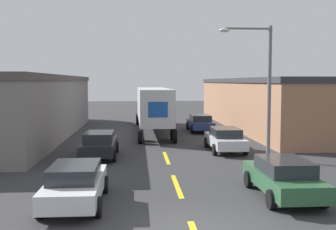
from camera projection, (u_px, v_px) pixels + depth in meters
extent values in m
plane|color=#333335|center=(194.00, 230.00, 12.06)|extent=(160.00, 160.00, 0.00)
cube|color=yellow|center=(177.00, 186.00, 17.21)|extent=(0.20, 3.82, 0.01)
cube|color=yellow|center=(166.00, 158.00, 23.50)|extent=(0.20, 3.82, 0.01)
cube|color=slate|center=(3.00, 109.00, 31.80)|extent=(9.88, 25.19, 4.31)
cube|color=#4C4742|center=(2.00, 78.00, 31.61)|extent=(10.08, 25.39, 0.40)
cube|color=#9E7051|center=(295.00, 105.00, 39.53)|extent=(12.81, 28.76, 4.15)
cube|color=#333338|center=(296.00, 80.00, 39.35)|extent=(13.01, 28.96, 0.40)
cube|color=navy|center=(149.00, 105.00, 42.24)|extent=(2.30, 2.95, 2.82)
cube|color=silver|center=(153.00, 104.00, 34.20)|extent=(2.54, 12.62, 2.61)
cube|color=#194CA3|center=(158.00, 110.00, 27.93)|extent=(1.31, 0.05, 1.04)
cylinder|color=black|center=(161.00, 118.00, 42.81)|extent=(0.29, 0.99, 0.99)
cylinder|color=black|center=(137.00, 119.00, 42.61)|extent=(0.29, 0.99, 0.99)
cylinder|color=black|center=(162.00, 120.00, 41.65)|extent=(0.29, 0.99, 0.99)
cylinder|color=black|center=(138.00, 120.00, 41.45)|extent=(0.29, 0.99, 0.99)
cylinder|color=black|center=(173.00, 134.00, 30.38)|extent=(0.29, 0.99, 0.99)
cylinder|color=black|center=(140.00, 134.00, 30.18)|extent=(0.29, 0.99, 0.99)
cylinder|color=black|center=(175.00, 136.00, 28.99)|extent=(0.29, 0.99, 0.99)
cylinder|color=black|center=(140.00, 137.00, 28.79)|extent=(0.29, 0.99, 0.99)
cube|color=silver|center=(225.00, 141.00, 25.76)|extent=(1.78, 4.72, 0.60)
cube|color=#23282D|center=(225.00, 132.00, 25.58)|extent=(1.57, 2.45, 0.51)
cylinder|color=black|center=(234.00, 142.00, 27.30)|extent=(0.22, 0.66, 0.66)
cylinder|color=black|center=(206.00, 142.00, 27.18)|extent=(0.22, 0.66, 0.66)
cylinder|color=black|center=(245.00, 149.00, 24.40)|extent=(0.22, 0.66, 0.66)
cylinder|color=black|center=(215.00, 150.00, 24.27)|extent=(0.22, 0.66, 0.66)
cube|color=navy|center=(200.00, 124.00, 35.89)|extent=(1.78, 4.72, 0.60)
cube|color=#23282D|center=(200.00, 118.00, 35.71)|extent=(1.57, 2.45, 0.51)
cylinder|color=black|center=(208.00, 126.00, 37.44)|extent=(0.22, 0.66, 0.66)
cylinder|color=black|center=(188.00, 126.00, 37.31)|extent=(0.22, 0.66, 0.66)
cylinder|color=black|center=(214.00, 129.00, 34.53)|extent=(0.22, 0.66, 0.66)
cylinder|color=black|center=(192.00, 130.00, 34.40)|extent=(0.22, 0.66, 0.66)
cube|color=black|center=(99.00, 146.00, 23.66)|extent=(1.78, 4.72, 0.60)
cube|color=#23282D|center=(99.00, 137.00, 23.47)|extent=(1.57, 2.45, 0.51)
cylinder|color=black|center=(117.00, 147.00, 25.20)|extent=(0.22, 0.66, 0.66)
cylinder|color=black|center=(87.00, 147.00, 25.07)|extent=(0.22, 0.66, 0.66)
cylinder|color=black|center=(114.00, 156.00, 22.29)|extent=(0.22, 0.66, 0.66)
cylinder|color=black|center=(80.00, 156.00, 22.16)|extent=(0.22, 0.66, 0.66)
cube|color=#2D5B38|center=(283.00, 180.00, 15.51)|extent=(1.78, 4.72, 0.60)
cube|color=#23282D|center=(284.00, 166.00, 15.32)|extent=(1.57, 2.45, 0.51)
cylinder|color=black|center=(292.00, 178.00, 17.05)|extent=(0.22, 0.66, 0.66)
cylinder|color=black|center=(248.00, 179.00, 16.92)|extent=(0.22, 0.66, 0.66)
cylinder|color=black|center=(323.00, 198.00, 14.14)|extent=(0.22, 0.66, 0.66)
cylinder|color=black|center=(272.00, 199.00, 14.01)|extent=(0.22, 0.66, 0.66)
cube|color=silver|center=(76.00, 187.00, 14.53)|extent=(1.78, 4.72, 0.60)
cube|color=#23282D|center=(75.00, 172.00, 14.35)|extent=(1.57, 2.45, 0.51)
cylinder|color=black|center=(105.00, 184.00, 16.08)|extent=(0.22, 0.66, 0.66)
cylinder|color=black|center=(58.00, 185.00, 15.95)|extent=(0.22, 0.66, 0.66)
cylinder|color=black|center=(98.00, 207.00, 13.17)|extent=(0.22, 0.66, 0.66)
cylinder|color=black|center=(40.00, 208.00, 13.04)|extent=(0.22, 0.66, 0.66)
cylinder|color=slate|center=(269.00, 94.00, 22.54)|extent=(0.20, 0.20, 7.20)
cylinder|color=slate|center=(248.00, 28.00, 22.17)|extent=(2.45, 0.11, 0.11)
ellipsoid|color=silver|center=(225.00, 30.00, 22.09)|extent=(0.56, 0.32, 0.22)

